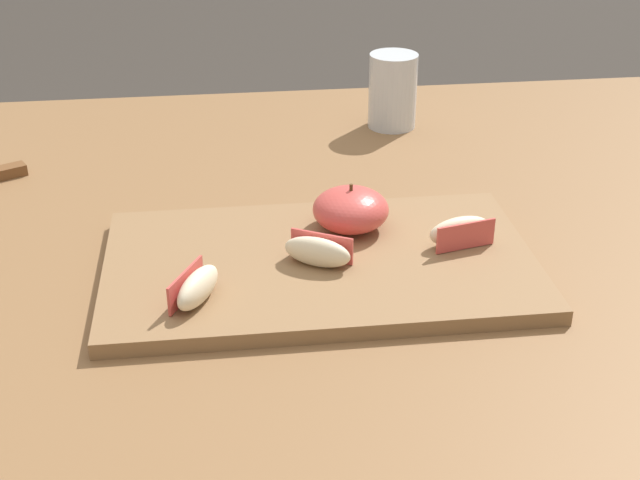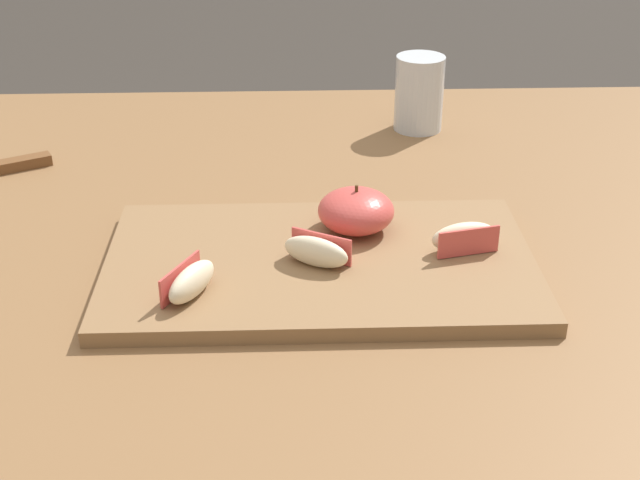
# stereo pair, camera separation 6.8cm
# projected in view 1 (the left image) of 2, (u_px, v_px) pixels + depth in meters

# --- Properties ---
(dining_table) EXTENTS (1.48, 0.95, 0.72)m
(dining_table) POSITION_uv_depth(u_px,v_px,m) (259.00, 295.00, 1.01)
(dining_table) COLOR brown
(dining_table) RESTS_ON ground_plane
(cutting_board) EXTENTS (0.43, 0.26, 0.02)m
(cutting_board) POSITION_uv_depth(u_px,v_px,m) (320.00, 264.00, 0.89)
(cutting_board) COLOR olive
(cutting_board) RESTS_ON dining_table
(apple_half_skin_up) EXTENTS (0.08, 0.08, 0.05)m
(apple_half_skin_up) POSITION_uv_depth(u_px,v_px,m) (351.00, 209.00, 0.93)
(apple_half_skin_up) COLOR #D14C47
(apple_half_skin_up) RESTS_ON cutting_board
(apple_wedge_left) EXTENTS (0.07, 0.04, 0.03)m
(apple_wedge_left) POSITION_uv_depth(u_px,v_px,m) (460.00, 231.00, 0.90)
(apple_wedge_left) COLOR beige
(apple_wedge_left) RESTS_ON cutting_board
(apple_wedge_near_knife) EXTENTS (0.05, 0.07, 0.03)m
(apple_wedge_near_knife) POSITION_uv_depth(u_px,v_px,m) (197.00, 287.00, 0.81)
(apple_wedge_near_knife) COLOR beige
(apple_wedge_near_knife) RESTS_ON cutting_board
(apple_wedge_middle) EXTENTS (0.07, 0.05, 0.03)m
(apple_wedge_middle) POSITION_uv_depth(u_px,v_px,m) (318.00, 251.00, 0.87)
(apple_wedge_middle) COLOR beige
(apple_wedge_middle) RESTS_ON cutting_board
(drinking_glass_water) EXTENTS (0.07, 0.07, 0.10)m
(drinking_glass_water) POSITION_uv_depth(u_px,v_px,m) (393.00, 91.00, 1.24)
(drinking_glass_water) COLOR silver
(drinking_glass_water) RESTS_ON dining_table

